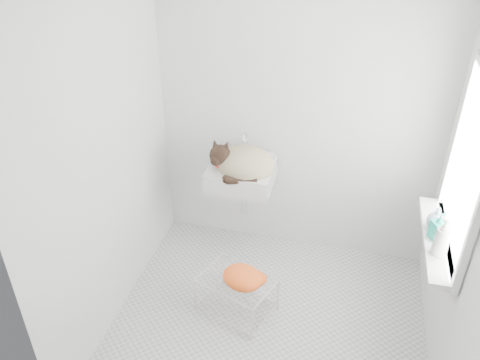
% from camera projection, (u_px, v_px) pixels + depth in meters
% --- Properties ---
extents(floor, '(2.20, 2.00, 0.02)m').
position_uv_depth(floor, '(268.00, 325.00, 3.56)').
color(floor, silver).
rests_on(floor, ground).
extents(back_wall, '(2.20, 0.02, 2.50)m').
position_uv_depth(back_wall, '(299.00, 110.00, 3.72)').
color(back_wall, white).
rests_on(back_wall, ground).
extents(right_wall, '(0.02, 2.00, 2.50)m').
position_uv_depth(right_wall, '(473.00, 204.00, 2.67)').
color(right_wall, white).
rests_on(right_wall, ground).
extents(left_wall, '(0.02, 2.00, 2.50)m').
position_uv_depth(left_wall, '(103.00, 156.00, 3.12)').
color(left_wall, white).
rests_on(left_wall, ground).
extents(window_glass, '(0.01, 0.80, 1.00)m').
position_uv_depth(window_glass, '(470.00, 170.00, 2.78)').
color(window_glass, white).
rests_on(window_glass, right_wall).
extents(window_frame, '(0.04, 0.90, 1.10)m').
position_uv_depth(window_frame, '(467.00, 169.00, 2.79)').
color(window_frame, white).
rests_on(window_frame, right_wall).
extents(windowsill, '(0.16, 0.88, 0.04)m').
position_uv_depth(windowsill, '(436.00, 239.00, 3.08)').
color(windowsill, white).
rests_on(windowsill, right_wall).
extents(sink, '(0.50, 0.43, 0.20)m').
position_uv_depth(sink, '(241.00, 166.00, 3.80)').
color(sink, white).
rests_on(sink, back_wall).
extents(faucet, '(0.18, 0.13, 0.18)m').
position_uv_depth(faucet, '(247.00, 140.00, 3.87)').
color(faucet, silver).
rests_on(faucet, sink).
extents(cat, '(0.50, 0.42, 0.30)m').
position_uv_depth(cat, '(242.00, 163.00, 3.76)').
color(cat, tan).
rests_on(cat, sink).
extents(wire_rack, '(0.59, 0.50, 0.30)m').
position_uv_depth(wire_rack, '(237.00, 294.00, 3.61)').
color(wire_rack, silver).
rests_on(wire_rack, floor).
extents(towel, '(0.36, 0.31, 0.12)m').
position_uv_depth(towel, '(242.00, 281.00, 3.47)').
color(towel, orange).
rests_on(towel, wire_rack).
extents(bottle_a, '(0.11, 0.11, 0.21)m').
position_uv_depth(bottle_a, '(438.00, 254.00, 2.93)').
color(bottle_a, white).
rests_on(bottle_a, windowsill).
extents(bottle_b, '(0.11, 0.11, 0.18)m').
position_uv_depth(bottle_b, '(436.00, 238.00, 3.06)').
color(bottle_b, '#1AA084').
rests_on(bottle_b, windowsill).
extents(bottle_c, '(0.15, 0.15, 0.15)m').
position_uv_depth(bottle_c, '(434.00, 227.00, 3.15)').
color(bottle_c, silver).
rests_on(bottle_c, windowsill).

